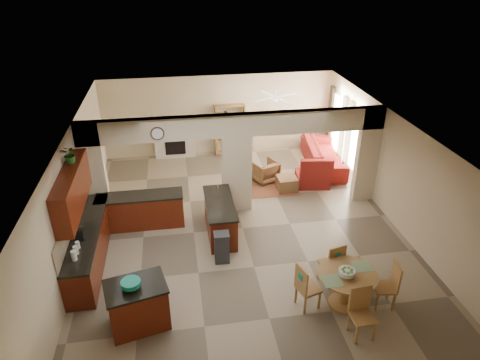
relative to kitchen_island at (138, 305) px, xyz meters
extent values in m
plane|color=gray|center=(2.50, 2.93, -0.49)|extent=(10.00, 10.00, 0.00)
plane|color=white|center=(2.50, 2.93, 2.31)|extent=(10.00, 10.00, 0.00)
plane|color=#CBB694|center=(2.50, 7.93, 0.91)|extent=(8.00, 0.00, 8.00)
plane|color=#CBB694|center=(2.50, -2.07, 0.91)|extent=(8.00, 0.00, 8.00)
plane|color=#CBB694|center=(-1.50, 2.93, 0.91)|extent=(0.00, 10.00, 10.00)
plane|color=#CBB694|center=(6.50, 2.93, 0.91)|extent=(0.00, 10.00, 10.00)
cube|color=#CBB694|center=(-1.20, 3.93, 0.91)|extent=(0.60, 0.25, 2.80)
cube|color=#CBB694|center=(2.50, 3.93, 0.61)|extent=(0.80, 0.25, 2.20)
cube|color=#CBB694|center=(6.20, 3.93, 0.91)|extent=(0.60, 0.25, 2.80)
cube|color=#CBB694|center=(2.50, 3.93, 2.01)|extent=(8.00, 0.25, 0.60)
cube|color=#3F1107|center=(-1.20, 2.13, -0.06)|extent=(0.60, 3.20, 0.86)
cube|color=black|center=(-1.20, 2.13, 0.40)|extent=(0.62, 3.22, 0.05)
cube|color=tan|center=(-1.48, 2.13, 0.71)|extent=(0.02, 3.20, 0.55)
cube|color=#3F1107|center=(-0.10, 3.50, -0.06)|extent=(2.20, 0.60, 0.86)
cube|color=black|center=(-0.10, 3.50, 0.40)|extent=(2.22, 0.62, 0.05)
cube|color=#3F1107|center=(-1.32, 2.13, 1.43)|extent=(0.35, 2.40, 0.90)
cube|color=#3F1107|center=(1.90, 2.83, -0.06)|extent=(0.65, 1.80, 0.86)
cube|color=black|center=(1.90, 2.83, 0.40)|extent=(0.70, 1.85, 0.05)
cube|color=silver|center=(1.90, 1.98, -0.07)|extent=(0.58, 0.04, 0.70)
cylinder|color=#4F2D1A|center=(0.50, 3.78, 1.96)|extent=(0.34, 0.03, 0.34)
cube|color=brown|center=(3.70, 5.03, -0.48)|extent=(1.60, 1.30, 0.01)
cube|color=beige|center=(0.90, 7.77, 0.06)|extent=(1.40, 0.28, 1.10)
cube|color=black|center=(0.90, 7.63, 0.01)|extent=(0.70, 0.04, 0.70)
cube|color=beige|center=(0.90, 7.75, 0.66)|extent=(1.60, 0.35, 0.10)
cube|color=olive|center=(2.85, 7.75, 0.41)|extent=(1.00, 0.32, 1.80)
cube|color=white|center=(6.47, 5.23, 0.71)|extent=(0.02, 0.90, 1.90)
cube|color=white|center=(6.47, 6.93, 0.71)|extent=(0.02, 0.90, 1.90)
cube|color=white|center=(6.47, 6.08, 0.56)|extent=(0.02, 0.70, 2.10)
cube|color=#391617|center=(6.43, 4.63, 0.71)|extent=(0.10, 0.28, 2.30)
cube|color=#391617|center=(6.43, 5.83, 0.71)|extent=(0.10, 0.28, 2.30)
cube|color=#391617|center=(6.43, 6.33, 0.71)|extent=(0.10, 0.28, 2.30)
cube|color=#391617|center=(6.43, 7.53, 0.71)|extent=(0.10, 0.28, 2.30)
cylinder|color=white|center=(4.00, 5.93, 2.07)|extent=(1.00, 1.00, 0.10)
cube|color=#3F1107|center=(0.00, 0.00, -0.03)|extent=(1.20, 0.97, 0.92)
cube|color=black|center=(0.00, 0.00, 0.46)|extent=(1.26, 1.03, 0.05)
cylinder|color=#128269|center=(-0.06, -0.06, 0.56)|extent=(0.36, 0.36, 0.17)
cube|color=#2C2B2E|center=(1.80, 1.68, -0.13)|extent=(0.34, 0.29, 0.71)
cylinder|color=olive|center=(4.08, -0.13, 0.31)|extent=(1.19, 1.19, 0.04)
cylinder|color=olive|center=(4.08, -0.13, -0.08)|extent=(0.17, 0.17, 0.77)
cylinder|color=olive|center=(4.08, -0.13, -0.45)|extent=(0.61, 0.61, 0.06)
cylinder|color=#5AA122|center=(4.02, -0.20, 0.41)|extent=(0.32, 0.32, 0.17)
imported|color=maroon|center=(5.80, 6.24, -0.08)|extent=(2.94, 1.48, 0.82)
cube|color=maroon|center=(5.04, 4.98, -0.29)|extent=(1.09, 0.94, 0.40)
imported|color=maroon|center=(3.65, 5.48, -0.16)|extent=(0.93, 0.94, 0.66)
cube|color=maroon|center=(4.17, 4.78, -0.27)|extent=(0.59, 0.59, 0.42)
imported|color=#144C14|center=(-1.32, 2.55, 2.09)|extent=(0.45, 0.43, 0.40)
cube|color=olive|center=(4.04, 0.64, -0.04)|extent=(0.51, 0.51, 0.05)
cube|color=olive|center=(4.16, 0.84, -0.27)|extent=(0.04, 0.04, 0.44)
cube|color=olive|center=(3.83, 0.76, -0.27)|extent=(0.04, 0.04, 0.44)
cube|color=olive|center=(4.25, 0.51, -0.27)|extent=(0.04, 0.04, 0.44)
cube|color=olive|center=(3.92, 0.43, -0.27)|extent=(0.04, 0.04, 0.44)
cube|color=olive|center=(4.09, 0.45, 0.26)|extent=(0.42, 0.14, 0.55)
cube|color=#128269|center=(4.09, 0.43, 0.33)|extent=(0.14, 0.04, 0.14)
cube|color=olive|center=(4.85, -0.24, -0.04)|extent=(0.47, 0.47, 0.05)
cube|color=olive|center=(4.71, -0.05, -0.27)|extent=(0.04, 0.04, 0.44)
cube|color=olive|center=(4.66, -0.39, -0.27)|extent=(0.04, 0.04, 0.44)
cube|color=olive|center=(5.05, -0.10, -0.27)|extent=(0.04, 0.04, 0.44)
cube|color=olive|center=(5.00, -0.44, -0.27)|extent=(0.04, 0.04, 0.44)
cube|color=olive|center=(5.04, -0.27, 0.26)|extent=(0.10, 0.42, 0.55)
cube|color=#128269|center=(5.07, -0.27, 0.33)|extent=(0.03, 0.14, 0.14)
cube|color=olive|center=(4.10, -0.93, -0.04)|extent=(0.44, 0.44, 0.05)
cube|color=olive|center=(3.94, -1.11, -0.27)|extent=(0.04, 0.04, 0.44)
cube|color=olive|center=(4.27, -1.10, -0.27)|extent=(0.04, 0.04, 0.44)
cube|color=olive|center=(3.92, -0.77, -0.27)|extent=(0.04, 0.04, 0.44)
cube|color=olive|center=(4.26, -0.76, -0.27)|extent=(0.04, 0.04, 0.44)
cube|color=olive|center=(4.09, -0.74, 0.26)|extent=(0.42, 0.06, 0.55)
cube|color=#128269|center=(4.09, -0.72, 0.33)|extent=(0.14, 0.02, 0.14)
cube|color=olive|center=(3.34, -0.03, -0.04)|extent=(0.52, 0.52, 0.05)
cube|color=olive|center=(3.55, -0.15, -0.27)|extent=(0.04, 0.04, 0.44)
cube|color=olive|center=(3.46, 0.18, -0.27)|extent=(0.04, 0.04, 0.44)
cube|color=olive|center=(3.22, -0.24, -0.27)|extent=(0.04, 0.04, 0.44)
cube|color=olive|center=(3.13, 0.09, -0.27)|extent=(0.04, 0.04, 0.44)
cube|color=olive|center=(3.16, -0.08, 0.26)|extent=(0.15, 0.42, 0.55)
cube|color=#128269|center=(3.13, -0.09, 0.33)|extent=(0.05, 0.14, 0.14)
camera|label=1|loc=(0.95, -6.27, 5.86)|focal=32.00mm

